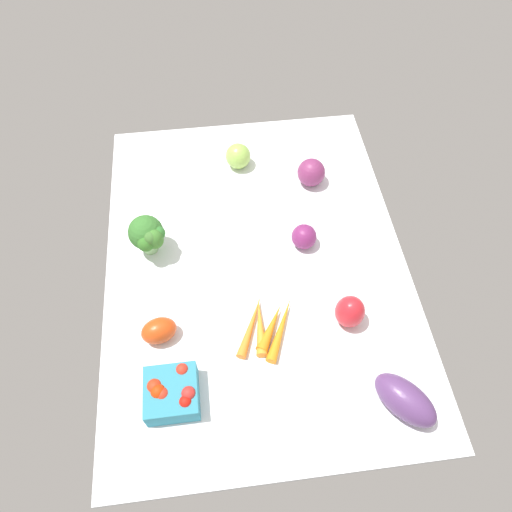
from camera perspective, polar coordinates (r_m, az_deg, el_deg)
tablecloth at (r=121.89cm, az=0.00°, el=-0.79°), size 104.00×76.00×2.00cm
red_onion_near_basket at (r=121.96cm, az=5.81°, el=2.34°), size 6.48×6.48×6.48cm
broccoli_head at (r=119.82cm, az=-12.89°, el=2.47°), size 10.06×9.37×11.54cm
roma_tomato at (r=110.45cm, az=-11.63°, el=-8.81°), size 7.68×9.27×5.91cm
berry_basket at (r=104.20cm, az=-10.17°, el=-15.93°), size 11.08×11.08×7.02cm
bell_pepper_red at (r=110.83cm, az=11.24°, el=-6.58°), size 8.05×8.05×8.79cm
eggplant at (r=106.39cm, az=17.54°, el=-16.20°), size 15.74×14.83×7.44cm
heirloom_tomato_green at (r=139.93cm, az=-2.17°, el=11.95°), size 7.31×7.31×7.31cm
red_onion_center at (r=135.79cm, az=6.67°, el=9.98°), size 7.85×7.85×7.85cm
carrot_bunch at (r=110.51cm, az=1.30°, el=-8.52°), size 17.87×15.63×2.85cm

